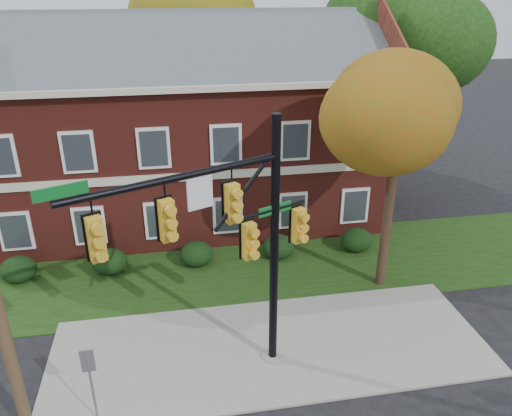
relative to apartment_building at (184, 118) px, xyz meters
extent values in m
plane|color=black|center=(2.00, -11.95, -4.99)|extent=(120.00, 120.00, 0.00)
cube|color=gray|center=(2.00, -10.95, -4.95)|extent=(14.00, 5.00, 0.08)
cube|color=#193811|center=(2.00, -5.95, -4.97)|extent=(30.00, 6.00, 0.04)
cube|color=maroon|center=(0.00, 0.05, -1.49)|extent=(18.00, 8.00, 7.00)
cube|color=beige|center=(0.00, 0.05, 2.13)|extent=(18.80, 8.80, 0.24)
cube|color=beige|center=(0.00, -3.98, -1.49)|extent=(18.00, 0.12, 0.35)
ellipsoid|color=black|center=(-7.00, -5.25, -4.46)|extent=(1.40, 1.26, 1.05)
ellipsoid|color=black|center=(-3.50, -5.25, -4.46)|extent=(1.40, 1.26, 1.05)
ellipsoid|color=black|center=(0.00, -5.25, -4.46)|extent=(1.40, 1.26, 1.05)
ellipsoid|color=black|center=(3.50, -5.25, -4.46)|extent=(1.40, 1.26, 1.05)
ellipsoid|color=black|center=(7.00, -5.25, -4.46)|extent=(1.40, 1.26, 1.05)
cylinder|color=black|center=(7.00, -7.95, -2.11)|extent=(0.36, 0.36, 5.76)
ellipsoid|color=#AA400E|center=(7.00, -7.95, 1.49)|extent=(4.25, 4.25, 3.60)
ellipsoid|color=#AA400E|center=(7.62, -8.33, 2.09)|extent=(3.50, 3.50, 3.00)
cylinder|color=black|center=(11.00, 1.05, -1.47)|extent=(0.36, 0.36, 7.04)
ellipsoid|color=black|center=(11.00, 1.05, 2.93)|extent=(5.95, 5.95, 5.04)
ellipsoid|color=black|center=(11.88, 0.52, 3.53)|extent=(4.90, 4.90, 4.20)
cylinder|color=black|center=(1.00, 8.05, -1.15)|extent=(0.36, 0.36, 7.68)
ellipsoid|color=#AE650E|center=(1.00, 8.05, 3.65)|extent=(6.46, 6.46, 5.47)
ellipsoid|color=#AE650E|center=(1.95, 7.48, 4.25)|extent=(5.32, 5.32, 4.56)
cylinder|color=gray|center=(1.95, -11.46, -4.90)|extent=(0.63, 0.63, 0.18)
cylinder|color=black|center=(1.95, -11.46, -1.06)|extent=(0.33, 0.33, 7.86)
cylinder|color=black|center=(-0.63, -12.59, 1.75)|extent=(5.22, 2.41, 0.18)
cylinder|color=black|center=(1.95, -11.46, 0.23)|extent=(1.89, 0.89, 0.09)
cube|color=gold|center=(-2.48, -13.39, 0.74)|extent=(0.59, 0.51, 1.30)
cube|color=gold|center=(-0.93, -12.72, 0.74)|extent=(0.59, 0.51, 1.30)
cube|color=gold|center=(0.71, -12.00, 0.74)|extent=(0.59, 0.51, 1.30)
cube|color=silver|center=(-0.11, -12.36, 1.25)|extent=(0.64, 0.31, 0.84)
cube|color=#0C6220|center=(-2.99, -13.62, 2.00)|extent=(1.05, 0.49, 0.27)
cube|color=gold|center=(1.18, -11.80, -0.50)|extent=(0.59, 0.51, 1.30)
cube|color=gold|center=(2.72, -11.13, -0.50)|extent=(0.59, 0.51, 1.30)
cube|color=#0C6220|center=(1.95, -11.46, 0.23)|extent=(1.00, 0.47, 0.26)
cylinder|color=slate|center=(-3.21, -12.98, -3.79)|extent=(0.07, 0.07, 2.40)
cube|color=slate|center=(-3.21, -12.98, -2.91)|extent=(0.35, 0.06, 0.68)
camera|label=1|loc=(-0.72, -23.50, 5.88)|focal=35.00mm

